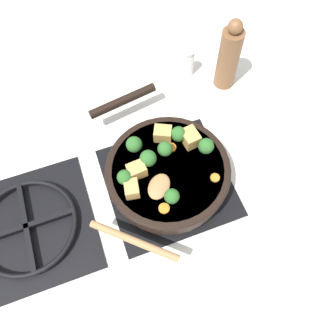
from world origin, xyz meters
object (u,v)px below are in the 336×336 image
at_px(wooden_spoon, 146,214).
at_px(skillet_pan, 167,172).
at_px(salt_shaker, 188,62).
at_px(pepper_mill, 229,57).

bearing_deg(wooden_spoon, skillet_pan, -41.23).
xyz_separation_m(wooden_spoon, salt_shaker, (0.43, -0.27, -0.05)).
xyz_separation_m(pepper_mill, salt_shaker, (0.07, 0.09, -0.06)).
bearing_deg(wooden_spoon, salt_shaker, -32.62).
relative_size(skillet_pan, wooden_spoon, 1.94).
relative_size(skillet_pan, pepper_mill, 1.88).
bearing_deg(skillet_pan, pepper_mill, -47.32).
height_order(pepper_mill, salt_shaker, pepper_mill).
distance_m(skillet_pan, pepper_mill, 0.38).
height_order(wooden_spoon, pepper_mill, pepper_mill).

